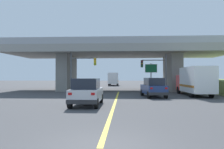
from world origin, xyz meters
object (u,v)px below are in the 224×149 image
at_px(suv_crossing, 153,87).
at_px(semi_truck_distant, 113,79).
at_px(suv_lead, 87,92).
at_px(highway_sign, 151,71).
at_px(traffic_signal_nearside, 157,68).
at_px(box_truck, 195,81).
at_px(traffic_signal_farside, 80,67).

bearing_deg(suv_crossing, semi_truck_distant, 94.02).
height_order(suv_lead, highway_sign, highway_sign).
xyz_separation_m(traffic_signal_nearside, semi_truck_distant, (-6.98, 23.77, -1.64)).
bearing_deg(traffic_signal_nearside, suv_crossing, -102.01).
bearing_deg(box_truck, traffic_signal_farside, 163.68).
distance_m(highway_sign, semi_truck_distant, 22.88).
height_order(box_truck, traffic_signal_farside, traffic_signal_farside).
relative_size(suv_lead, suv_crossing, 0.94).
relative_size(traffic_signal_farside, highway_sign, 1.34).
relative_size(suv_lead, semi_truck_distant, 0.58).
relative_size(suv_crossing, box_truck, 0.60).
height_order(box_truck, highway_sign, highway_sign).
distance_m(suv_lead, suv_crossing, 9.15).
bearing_deg(suv_lead, highway_sign, 66.32).
bearing_deg(box_truck, semi_truck_distant, 110.36).
bearing_deg(suv_crossing, highway_sign, 77.93).
distance_m(suv_lead, traffic_signal_farside, 13.47).
bearing_deg(semi_truck_distant, box_truck, -69.64).
height_order(traffic_signal_farside, highway_sign, traffic_signal_farside).
height_order(suv_lead, traffic_signal_farside, traffic_signal_farside).
bearing_deg(traffic_signal_farside, semi_truck_distant, 82.03).
distance_m(suv_lead, traffic_signal_nearside, 15.27).
xyz_separation_m(box_truck, traffic_signal_farside, (-13.87, 4.06, 1.74)).
height_order(suv_lead, semi_truck_distant, semi_truck_distant).
distance_m(box_truck, semi_truck_distant, 30.13).
relative_size(box_truck, traffic_signal_farside, 1.39).
xyz_separation_m(traffic_signal_farside, semi_truck_distant, (3.39, 24.19, -1.81)).
height_order(box_truck, traffic_signal_nearside, traffic_signal_nearside).
xyz_separation_m(traffic_signal_nearside, highway_sign, (-0.56, 1.84, -0.26)).
relative_size(traffic_signal_nearside, highway_sign, 1.28).
distance_m(traffic_signal_nearside, traffic_signal_farside, 10.37).
relative_size(suv_lead, traffic_signal_nearside, 0.82).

